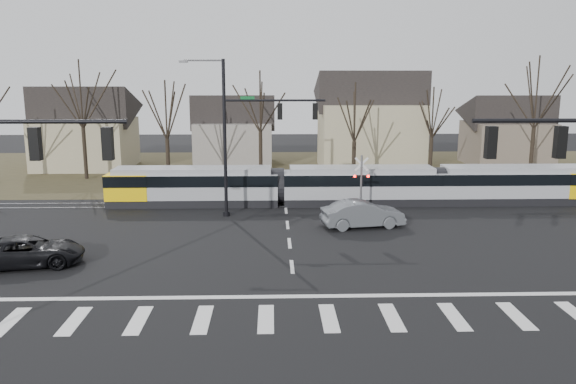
{
  "coord_description": "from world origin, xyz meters",
  "views": [
    {
      "loc": [
        -0.92,
        -23.91,
        8.88
      ],
      "look_at": [
        0.0,
        9.0,
        2.3
      ],
      "focal_mm": 35.0,
      "sensor_mm": 36.0,
      "label": 1
    }
  ],
  "objects_px": {
    "suv": "(28,251)",
    "rail_crossing_signal": "(361,187)",
    "tram": "(359,184)",
    "sedan": "(363,214)"
  },
  "relations": [
    {
      "from": "tram",
      "to": "suv",
      "type": "bearing_deg",
      "value": -143.48
    },
    {
      "from": "sedan",
      "to": "rail_crossing_signal",
      "type": "height_order",
      "value": "rail_crossing_signal"
    },
    {
      "from": "tram",
      "to": "sedan",
      "type": "height_order",
      "value": "tram"
    },
    {
      "from": "sedan",
      "to": "tram",
      "type": "bearing_deg",
      "value": -16.52
    },
    {
      "from": "sedan",
      "to": "rail_crossing_signal",
      "type": "xyz_separation_m",
      "value": [
        0.41,
        3.44,
        1.06
      ]
    },
    {
      "from": "tram",
      "to": "sedan",
      "type": "distance_m",
      "value": 6.72
    },
    {
      "from": "suv",
      "to": "rail_crossing_signal",
      "type": "distance_m",
      "value": 20.6
    },
    {
      "from": "sedan",
      "to": "suv",
      "type": "relative_size",
      "value": 0.94
    },
    {
      "from": "sedan",
      "to": "rail_crossing_signal",
      "type": "distance_m",
      "value": 3.62
    },
    {
      "from": "suv",
      "to": "rail_crossing_signal",
      "type": "xyz_separation_m",
      "value": [
        17.83,
        10.25,
        1.16
      ]
    }
  ]
}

